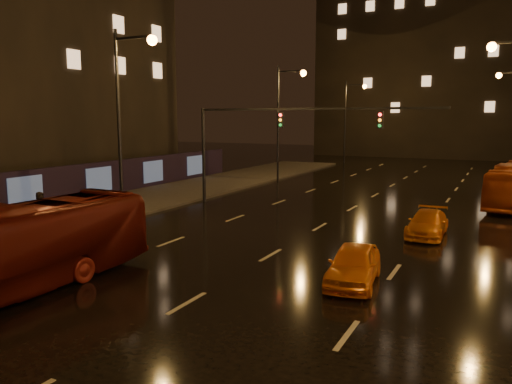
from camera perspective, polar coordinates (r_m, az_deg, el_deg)
ground at (r=29.74m, az=9.88°, el=-2.46°), size 140.00×140.00×0.00m
sidewalk_left at (r=32.21m, az=-16.62°, el=-1.72°), size 7.00×70.00×0.15m
building_distant at (r=81.06m, az=24.38°, el=16.56°), size 44.00×16.00×36.00m
hoarding_left at (r=32.76m, az=-25.04°, el=0.08°), size 0.30×46.00×2.50m
traffic_signal at (r=31.06m, az=1.07°, el=6.92°), size 15.31×0.32×6.20m
bus_red at (r=17.51m, az=-26.69°, el=-6.04°), size 2.75×10.55×2.92m
taxi_near at (r=17.37m, az=11.09°, el=-8.13°), size 2.02×4.04×1.32m
taxi_far at (r=25.18m, az=19.01°, el=-3.42°), size 1.69×4.08×1.18m
pedestrian_c at (r=29.01m, az=-23.43°, el=-1.47°), size 0.51×0.77×1.54m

